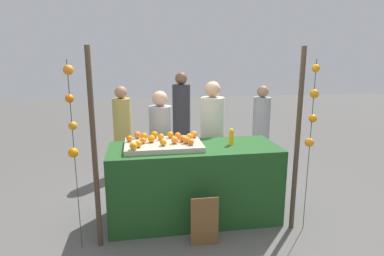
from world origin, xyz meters
The scene contains 32 objects.
ground_plane centered at (0.00, 0.00, 0.00)m, with size 24.00×24.00×0.00m, color #565451.
stall_counter centered at (0.00, 0.00, 0.47)m, with size 2.09×0.81×0.95m, color #1E4C1E.
orange_tray centered at (-0.37, 0.03, 0.98)m, with size 0.93×0.63×0.06m, color #B2AD99.
orange_0 centered at (-0.38, -0.11, 1.05)m, with size 0.08×0.08×0.08m, color orange.
orange_1 centered at (-0.47, 0.26, 1.05)m, with size 0.09×0.09×0.09m, color orange.
orange_2 centered at (-0.14, 0.03, 1.05)m, with size 0.08×0.08×0.08m, color orange.
orange_3 centered at (-0.78, 0.14, 1.05)m, with size 0.08×0.08×0.08m, color orange.
orange_4 centered at (-0.60, 0.19, 1.05)m, with size 0.09×0.09×0.09m, color orange.
orange_5 centered at (-0.67, -0.13, 1.05)m, with size 0.08×0.08×0.08m, color orange.
orange_6 centered at (-0.04, 0.08, 1.05)m, with size 0.09×0.09×0.09m, color orange.
orange_7 centered at (-0.68, 0.29, 1.05)m, with size 0.09×0.09×0.09m, color orange.
orange_8 centered at (-0.18, 0.18, 1.05)m, with size 0.08×0.08×0.08m, color orange.
orange_9 centered at (0.04, 0.21, 1.05)m, with size 0.09×0.09×0.09m, color orange.
orange_10 centered at (-0.51, 0.06, 1.05)m, with size 0.09×0.09×0.09m, color orange.
orange_11 centered at (-0.27, 0.24, 1.05)m, with size 0.08×0.08×0.08m, color orange.
orange_12 centered at (-0.10, -0.06, 1.05)m, with size 0.09×0.09×0.09m, color orange.
orange_13 centered at (-0.06, -0.14, 1.05)m, with size 0.07×0.07×0.07m, color orange.
orange_14 centered at (-0.39, 0.16, 1.05)m, with size 0.08×0.08×0.08m, color orange.
orange_15 centered at (-0.24, -0.04, 1.05)m, with size 0.09×0.09×0.09m, color orange.
orange_16 centered at (-0.73, -0.22, 1.05)m, with size 0.09×0.09×0.09m, color orange.
orange_17 centered at (-0.62, 0.02, 1.05)m, with size 0.07×0.07×0.07m, color orange.
juice_bottle centered at (0.47, 0.01, 1.05)m, with size 0.06×0.06×0.21m.
chalkboard_sign centered at (0.01, -0.63, 0.27)m, with size 0.31×0.03×0.57m.
vendor_left centered at (-0.36, 0.67, 0.73)m, with size 0.31×0.31×1.57m.
vendor_right centered at (0.39, 0.70, 0.78)m, with size 0.34×0.34×1.69m.
crowd_person_0 centered at (1.51, 1.65, 0.71)m, with size 0.30×0.30×1.52m.
crowd_person_1 centered at (0.17, 2.43, 0.80)m, with size 0.35×0.35×1.72m.
crowd_person_2 centered at (-0.94, 1.78, 0.72)m, with size 0.31×0.31×1.54m.
canopy_post_left centered at (-1.12, -0.44, 1.07)m, with size 0.06×0.06×2.14m, color #473828.
canopy_post_right centered at (1.12, -0.44, 1.07)m, with size 0.06×0.06×2.14m, color #473828.
garland_strand_left centered at (-1.32, -0.46, 1.46)m, with size 0.12×0.11×2.01m.
garland_strand_right centered at (1.25, -0.50, 1.43)m, with size 0.11×0.10×2.01m.
Camera 1 is at (-0.66, -3.79, 2.05)m, focal length 30.45 mm.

